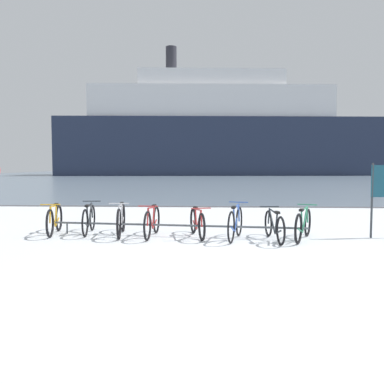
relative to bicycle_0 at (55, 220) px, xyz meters
The scene contains 12 objects.
ground 50.77m from the bicycle_0, 84.98° to the left, with size 80.00×132.00×0.08m.
bike_rack 3.06m from the bicycle_0, ahead, with size 6.15×0.71×0.31m.
bicycle_0 is the anchor object (origin of this frame).
bicycle_1 0.84m from the bicycle_0, ahead, with size 0.46×1.64×0.79m.
bicycle_2 1.70m from the bicycle_0, ahead, with size 0.46×1.81×0.84m.
bicycle_3 2.49m from the bicycle_0, ahead, with size 0.46×1.71×0.80m.
bicycle_4 3.57m from the bicycle_0, ahead, with size 0.55×1.65×0.75m.
bicycle_5 4.48m from the bicycle_0, ahead, with size 0.55×1.64×0.84m.
bicycle_6 5.36m from the bicycle_0, ahead, with size 0.46×1.71×0.74m.
bicycle_7 6.03m from the bicycle_0, ahead, with size 0.77×1.63×0.79m.
info_sign 7.96m from the bicycle_0, ahead, with size 0.55×0.06×1.77m.
ferry_ship 55.81m from the bicycle_0, 85.23° to the left, with size 50.31×13.14×20.09m.
Camera 1 is at (-0.55, -6.48, 1.74)m, focal length 37.89 mm.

